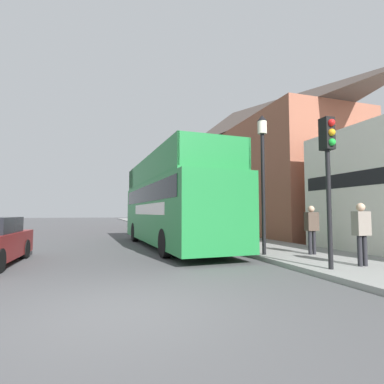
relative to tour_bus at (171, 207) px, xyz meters
The scene contains 12 objects.
ground_plane 12.83m from the tour_bus, 103.38° to the left, with size 144.00×144.00×0.00m, color #4C4C4F.
sidewalk 10.22m from the tour_bus, 68.25° to the left, with size 3.75×108.00×0.14m.
brick_terrace_rear 14.58m from the tour_bus, 52.50° to the left, with size 6.00×25.12×10.85m.
tour_bus is the anchor object (origin of this frame).
parked_car_ahead_of_bus 8.82m from the tour_bus, 85.03° to the left, with size 1.84×4.01×1.49m.
pedestrian_nearest 8.07m from the tour_bus, 63.92° to the right, with size 0.45×0.25×1.70m.
pedestrian_second 6.27m from the tour_bus, 52.43° to the right, with size 0.44×0.24×1.68m.
pedestrian_third 3.92m from the tour_bus, 41.07° to the right, with size 0.40×0.22×1.54m.
traffic_signal 7.80m from the tour_bus, 71.85° to the right, with size 0.28×0.42×3.93m.
lamp_post_nearest 5.23m from the tour_bus, 63.63° to the right, with size 0.35×0.35×4.89m.
lamp_post_second 4.13m from the tour_bus, 48.67° to the left, with size 0.35×0.35×5.06m.
lamp_post_third 10.41m from the tour_bus, 77.51° to the left, with size 0.35×0.35×4.52m.
Camera 1 is at (-0.40, -4.94, 1.58)m, focal length 28.00 mm.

